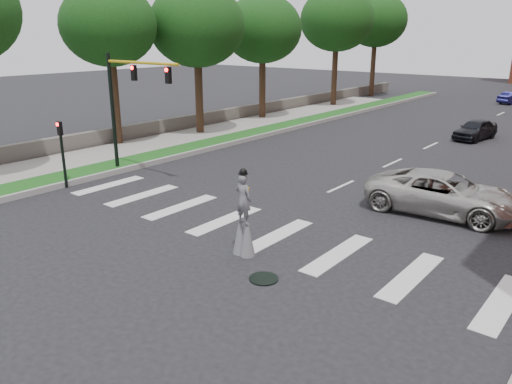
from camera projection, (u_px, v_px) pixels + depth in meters
name	position (u px, v px, depth m)	size (l,w,h in m)	color
ground_plane	(233.00, 236.00, 18.42)	(160.00, 160.00, 0.00)	black
grass_median	(290.00, 125.00, 40.11)	(2.00, 60.00, 0.25)	#154B16
median_curb	(300.00, 126.00, 39.48)	(0.20, 60.00, 0.28)	#999893
sidewalk_left	(171.00, 140.00, 34.48)	(4.00, 60.00, 0.18)	gray
stone_wall	(252.00, 111.00, 44.75)	(0.50, 56.00, 1.10)	#554F48
manhole	(264.00, 279.00, 15.13)	(0.90, 0.90, 0.04)	black
traffic_signal	(126.00, 95.00, 25.23)	(5.30, 0.23, 6.20)	black
secondary_signal	(62.00, 148.00, 23.61)	(0.25, 0.21, 3.23)	black
stilt_performer	(244.00, 221.00, 16.52)	(0.84, 0.53, 3.01)	#311F13
suv_crossing	(443.00, 193.00, 20.49)	(2.84, 6.16, 1.71)	beige
car_near	(475.00, 129.00, 35.09)	(1.69, 4.19, 1.43)	black
tree_1	(109.00, 26.00, 31.06)	(5.99, 5.99, 10.19)	#311F13
tree_2	(197.00, 26.00, 34.80)	(6.74, 6.74, 10.55)	#311F13
tree_3	(263.00, 30.00, 41.55)	(6.57, 6.57, 10.31)	#311F13
tree_4	(337.00, 20.00, 49.03)	(7.26, 7.26, 11.58)	#311F13
tree_5	(376.00, 20.00, 57.44)	(7.13, 7.13, 11.69)	#311F13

